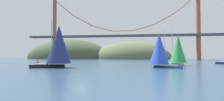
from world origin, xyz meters
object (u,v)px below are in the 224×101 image
Objects in this scene: sailboat_blue_spinnaker at (159,49)px; sailboat_navy_sail at (58,45)px; sailboat_green_sail at (177,50)px; channel_buoy at (38,62)px.

sailboat_navy_sail reaches higher than sailboat_blue_spinnaker.
sailboat_blue_spinnaker is 13.01m from sailboat_green_sail.
sailboat_blue_spinnaker is 3.53× the size of channel_buoy.
sailboat_green_sail reaches higher than sailboat_blue_spinnaker.
sailboat_navy_sail is 4.67× the size of channel_buoy.
sailboat_blue_spinnaker is 25.69m from sailboat_navy_sail.
sailboat_green_sail is (32.36, 14.32, -0.78)m from sailboat_navy_sail.
sailboat_navy_sail is at bearing -50.05° from channel_buoy.
sailboat_navy_sail is 1.13× the size of sailboat_green_sail.
sailboat_blue_spinnaker is at bearing -122.06° from sailboat_green_sail.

